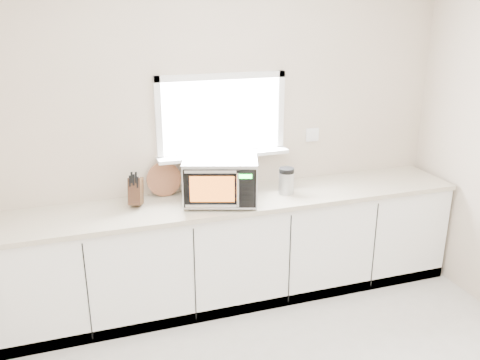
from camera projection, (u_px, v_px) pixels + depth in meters
name	position (u px, v px, depth m)	size (l,w,h in m)	color
back_wall	(221.00, 137.00, 4.28)	(4.00, 0.17, 2.70)	beige
cabinets	(232.00, 251.00, 4.32)	(3.92, 0.60, 0.88)	white
countertop	(232.00, 201.00, 4.16)	(3.92, 0.64, 0.04)	beige
microwave	(221.00, 179.00, 4.02)	(0.68, 0.60, 0.37)	black
knife_block	(136.00, 191.00, 3.97)	(0.15, 0.22, 0.29)	#412B17
cutting_board	(164.00, 179.00, 4.18)	(0.29, 0.29, 0.02)	#905D38
coffee_grinder	(286.00, 181.00, 4.24)	(0.16, 0.16, 0.23)	#BABDC2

